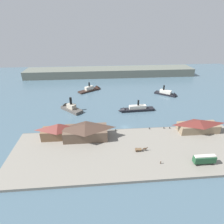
# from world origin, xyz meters

# --- Properties ---
(ground_plane) EXTENTS (320.00, 320.00, 0.00)m
(ground_plane) POSITION_xyz_m (0.00, 0.00, 0.00)
(ground_plane) COLOR #476070
(quay_promenade) EXTENTS (110.00, 36.00, 1.20)m
(quay_promenade) POSITION_xyz_m (0.00, -22.00, 0.60)
(quay_promenade) COLOR gray
(quay_promenade) RESTS_ON ground
(seawall_edge) EXTENTS (110.00, 0.80, 1.00)m
(seawall_edge) POSITION_xyz_m (0.00, -3.60, 0.50)
(seawall_edge) COLOR #666159
(seawall_edge) RESTS_ON ground
(ferry_shed_east_terminal) EXTENTS (16.90, 7.35, 7.93)m
(ferry_shed_east_terminal) POSITION_xyz_m (-35.02, -8.94, 5.23)
(ferry_shed_east_terminal) COLOR brown
(ferry_shed_east_terminal) RESTS_ON quay_promenade
(ferry_shed_west_terminal) EXTENTS (21.72, 10.61, 7.89)m
(ferry_shed_west_terminal) POSITION_xyz_m (-21.72, -10.23, 5.20)
(ferry_shed_west_terminal) COLOR brown
(ferry_shed_west_terminal) RESTS_ON quay_promenade
(ferry_shed_central_terminal) EXTENTS (21.12, 7.95, 6.63)m
(ferry_shed_central_terminal) POSITION_xyz_m (37.37, -9.14, 4.57)
(ferry_shed_central_terminal) COLOR #847056
(ferry_shed_central_terminal) RESTS_ON quay_promenade
(street_tram) EXTENTS (8.99, 2.61, 4.18)m
(street_tram) POSITION_xyz_m (27.40, -33.28, 3.65)
(street_tram) COLOR #1E4C2D
(street_tram) RESTS_ON quay_promenade
(horse_cart) EXTENTS (5.78, 1.63, 1.87)m
(horse_cart) POSITION_xyz_m (3.40, -22.92, 2.12)
(horse_cart) COLOR brown
(horse_cart) RESTS_ON quay_promenade
(pedestrian_walking_west) EXTENTS (0.39, 0.39, 1.59)m
(pedestrian_walking_west) POSITION_xyz_m (9.75, -31.80, 1.93)
(pedestrian_walking_west) COLOR #4C3D33
(pedestrian_walking_west) RESTS_ON quay_promenade
(mooring_post_east) EXTENTS (0.44, 0.44, 0.90)m
(mooring_post_east) POSITION_xyz_m (20.50, -4.99, 1.65)
(mooring_post_east) COLOR black
(mooring_post_east) RESTS_ON quay_promenade
(mooring_post_center_east) EXTENTS (0.44, 0.44, 0.90)m
(mooring_post_center_east) POSITION_xyz_m (12.40, -4.94, 1.65)
(mooring_post_center_east) COLOR black
(mooring_post_center_east) RESTS_ON quay_promenade
(mooring_post_center_west) EXTENTS (0.44, 0.44, 0.90)m
(mooring_post_center_west) POSITION_xyz_m (23.61, -5.23, 1.65)
(mooring_post_center_west) COLOR black
(mooring_post_center_west) RESTS_ON quay_promenade
(mooring_post_west) EXTENTS (0.44, 0.44, 0.90)m
(mooring_post_west) POSITION_xyz_m (-6.01, -5.06, 1.65)
(mooring_post_west) COLOR black
(mooring_post_west) RESTS_ON quay_promenade
(ferry_moored_east) EXTENTS (24.54, 5.70, 8.87)m
(ferry_moored_east) POSITION_xyz_m (8.75, 20.36, 1.33)
(ferry_moored_east) COLOR black
(ferry_moored_east) RESTS_ON ground
(ferry_mid_harbor) EXTENTS (16.47, 16.46, 11.08)m
(ferry_mid_harbor) POSITION_xyz_m (-34.09, 25.59, 1.60)
(ferry_mid_harbor) COLOR #514C47
(ferry_mid_harbor) RESTS_ON ground
(ferry_outer_harbor) EXTENTS (17.91, 15.39, 9.45)m
(ferry_outer_harbor) POSITION_xyz_m (42.01, 46.65, 1.26)
(ferry_outer_harbor) COLOR black
(ferry_outer_harbor) RESTS_ON ground
(ferry_approaching_east) EXTENTS (20.61, 16.58, 9.43)m
(ferry_approaching_east) POSITION_xyz_m (-19.44, 63.73, 1.16)
(ferry_approaching_east) COLOR black
(ferry_approaching_east) RESTS_ON ground
(far_headland) EXTENTS (180.00, 24.00, 8.00)m
(far_headland) POSITION_xyz_m (0.00, 110.00, 4.00)
(far_headland) COLOR #60665B
(far_headland) RESTS_ON ground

